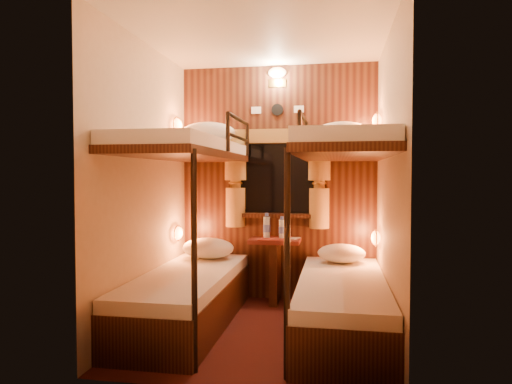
% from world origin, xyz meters
% --- Properties ---
extents(floor, '(2.10, 2.10, 0.00)m').
position_xyz_m(floor, '(0.00, 0.00, 0.00)').
color(floor, '#35140E').
rests_on(floor, ground).
extents(ceiling, '(2.10, 2.10, 0.00)m').
position_xyz_m(ceiling, '(0.00, 0.00, 2.40)').
color(ceiling, silver).
rests_on(ceiling, wall_back).
extents(wall_back, '(2.40, 0.00, 2.40)m').
position_xyz_m(wall_back, '(0.00, 1.05, 1.20)').
color(wall_back, '#C6B293').
rests_on(wall_back, floor).
extents(wall_front, '(2.40, 0.00, 2.40)m').
position_xyz_m(wall_front, '(0.00, -1.05, 1.20)').
color(wall_front, '#C6B293').
rests_on(wall_front, floor).
extents(wall_left, '(0.00, 2.40, 2.40)m').
position_xyz_m(wall_left, '(-1.00, 0.00, 1.20)').
color(wall_left, '#C6B293').
rests_on(wall_left, floor).
extents(wall_right, '(0.00, 2.40, 2.40)m').
position_xyz_m(wall_right, '(1.00, 0.00, 1.20)').
color(wall_right, '#C6B293').
rests_on(wall_right, floor).
extents(back_panel, '(2.00, 0.03, 2.40)m').
position_xyz_m(back_panel, '(0.00, 1.04, 1.20)').
color(back_panel, black).
rests_on(back_panel, floor).
extents(bunk_left, '(0.72, 1.90, 1.82)m').
position_xyz_m(bunk_left, '(-0.65, 0.07, 0.56)').
color(bunk_left, black).
rests_on(bunk_left, floor).
extents(bunk_right, '(0.72, 1.90, 1.82)m').
position_xyz_m(bunk_right, '(0.65, 0.07, 0.56)').
color(bunk_right, black).
rests_on(bunk_right, floor).
extents(window, '(1.00, 0.12, 0.79)m').
position_xyz_m(window, '(0.00, 1.00, 1.18)').
color(window, black).
rests_on(window, back_panel).
extents(curtains, '(1.10, 0.22, 1.00)m').
position_xyz_m(curtains, '(0.00, 0.97, 1.26)').
color(curtains, olive).
rests_on(curtains, back_panel).
extents(back_fixtures, '(0.54, 0.09, 0.48)m').
position_xyz_m(back_fixtures, '(0.00, 1.00, 2.25)').
color(back_fixtures, black).
rests_on(back_fixtures, back_panel).
extents(reading_lamps, '(2.00, 0.20, 1.25)m').
position_xyz_m(reading_lamps, '(-0.00, 0.70, 1.24)').
color(reading_lamps, orange).
rests_on(reading_lamps, wall_left).
extents(table, '(0.50, 0.34, 0.66)m').
position_xyz_m(table, '(0.00, 0.85, 0.41)').
color(table, '#5E1715').
rests_on(table, floor).
extents(bottle_left, '(0.07, 0.07, 0.25)m').
position_xyz_m(bottle_left, '(-0.09, 0.89, 0.76)').
color(bottle_left, '#99BFE5').
rests_on(bottle_left, table).
extents(bottle_right, '(0.06, 0.06, 0.22)m').
position_xyz_m(bottle_right, '(0.07, 0.87, 0.75)').
color(bottle_right, '#99BFE5').
rests_on(bottle_right, table).
extents(sachet_a, '(0.11, 0.09, 0.01)m').
position_xyz_m(sachet_a, '(0.17, 0.84, 0.65)').
color(sachet_a, silver).
rests_on(sachet_a, table).
extents(sachet_b, '(0.10, 0.09, 0.01)m').
position_xyz_m(sachet_b, '(0.20, 0.93, 0.65)').
color(sachet_b, silver).
rests_on(sachet_b, table).
extents(pillow_lower_left, '(0.52, 0.37, 0.20)m').
position_xyz_m(pillow_lower_left, '(-0.65, 0.71, 0.56)').
color(pillow_lower_left, silver).
rests_on(pillow_lower_left, bunk_left).
extents(pillow_lower_right, '(0.45, 0.32, 0.18)m').
position_xyz_m(pillow_lower_right, '(0.65, 0.72, 0.54)').
color(pillow_lower_right, silver).
rests_on(pillow_lower_right, bunk_right).
extents(pillow_upper_left, '(0.55, 0.39, 0.22)m').
position_xyz_m(pillow_upper_left, '(-0.65, 0.72, 1.70)').
color(pillow_upper_left, silver).
rests_on(pillow_upper_left, bunk_left).
extents(pillow_upper_right, '(0.50, 0.36, 0.20)m').
position_xyz_m(pillow_upper_right, '(0.65, 0.74, 1.69)').
color(pillow_upper_right, silver).
rests_on(pillow_upper_right, bunk_right).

